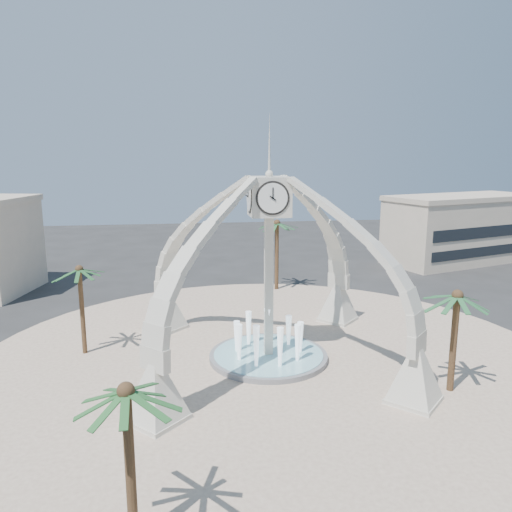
{
  "coord_description": "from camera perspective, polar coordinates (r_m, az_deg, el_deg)",
  "views": [
    {
      "loc": [
        -5.37,
        -31.35,
        13.65
      ],
      "look_at": [
        -0.56,
        2.0,
        6.79
      ],
      "focal_mm": 35.0,
      "sensor_mm": 36.0,
      "label": 1
    }
  ],
  "objects": [
    {
      "name": "ground",
      "position": [
        34.61,
        1.42,
        -11.73
      ],
      "size": [
        140.0,
        140.0,
        0.0
      ],
      "primitive_type": "plane",
      "color": "#282828",
      "rests_on": "ground"
    },
    {
      "name": "plaza",
      "position": [
        34.6,
        1.42,
        -11.68
      ],
      "size": [
        40.0,
        40.0,
        0.06
      ],
      "primitive_type": "cylinder",
      "color": "beige",
      "rests_on": "ground"
    },
    {
      "name": "clock_tower",
      "position": [
        32.6,
        1.47,
        -1.19
      ],
      "size": [
        17.94,
        17.94,
        16.3
      ],
      "color": "beige",
      "rests_on": "ground"
    },
    {
      "name": "fountain",
      "position": [
        34.5,
        1.42,
        -11.29
      ],
      "size": [
        8.0,
        8.0,
        3.62
      ],
      "color": "gray",
      "rests_on": "ground"
    },
    {
      "name": "building_ne",
      "position": [
        69.71,
        22.4,
        2.94
      ],
      "size": [
        21.87,
        14.17,
        8.6
      ],
      "rotation": [
        0.0,
        0.0,
        0.31
      ],
      "color": "#BDAC94",
      "rests_on": "ground"
    },
    {
      "name": "palm_east",
      "position": [
        30.54,
        22.03,
        -4.34
      ],
      "size": [
        5.37,
        5.37,
        6.61
      ],
      "rotation": [
        0.0,
        0.0,
        0.39
      ],
      "color": "brown",
      "rests_on": "ground"
    },
    {
      "name": "palm_west",
      "position": [
        35.77,
        -19.55,
        -1.6
      ],
      "size": [
        3.93,
        3.93,
        6.71
      ],
      "rotation": [
        0.0,
        0.0,
        -0.15
      ],
      "color": "brown",
      "rests_on": "ground"
    },
    {
      "name": "palm_north",
      "position": [
        50.26,
        2.41,
        3.67
      ],
      "size": [
        5.0,
        5.0,
        7.73
      ],
      "rotation": [
        0.0,
        0.0,
        0.18
      ],
      "color": "brown",
      "rests_on": "ground"
    },
    {
      "name": "palm_south",
      "position": [
        17.96,
        -14.64,
        -14.97
      ],
      "size": [
        4.49,
        4.49,
        6.58
      ],
      "rotation": [
        0.0,
        0.0,
        -0.16
      ],
      "color": "brown",
      "rests_on": "ground"
    }
  ]
}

